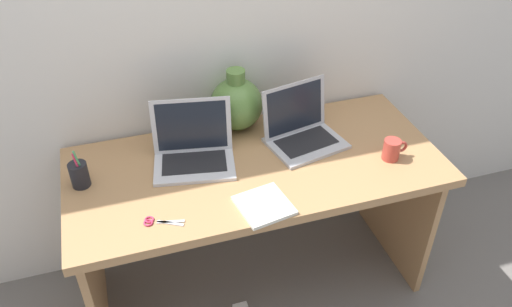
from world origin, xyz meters
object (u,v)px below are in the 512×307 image
laptop_left (193,146)px  green_vase (236,103)px  pen_cup (79,174)px  scissors (157,222)px  notebook_stack (264,205)px  laptop_right (301,127)px  coffee_mug (392,149)px

laptop_left → green_vase: bearing=37.6°
laptop_left → pen_cup: 0.46m
laptop_left → green_vase: size_ratio=1.28×
pen_cup → scissors: bearing=-50.0°
scissors → notebook_stack: bearing=-5.5°
laptop_right → scissors: (-0.68, -0.33, -0.06)m
green_vase → laptop_left: bearing=-142.4°
laptop_left → coffee_mug: 0.82m
coffee_mug → scissors: coffee_mug is taller
laptop_right → scissors: size_ratio=2.43×
coffee_mug → scissors: bearing=-175.0°
scissors → green_vase: bearing=49.0°
laptop_right → notebook_stack: (-0.29, -0.37, -0.06)m
laptop_left → scissors: 0.39m
laptop_left → coffee_mug: laptop_left is taller
laptop_right → coffee_mug: 0.40m
green_vase → scissors: green_vase is taller
green_vase → pen_cup: green_vase is taller
laptop_left → scissors: size_ratio=2.50×
notebook_stack → scissors: notebook_stack is taller
laptop_left → pen_cup: size_ratio=2.05×
laptop_right → scissors: bearing=-154.1°
laptop_right → green_vase: green_vase is taller
pen_cup → scissors: 0.39m
green_vase → coffee_mug: bearing=-37.8°
laptop_left → green_vase: green_vase is taller
coffee_mug → laptop_right: bearing=142.1°
laptop_right → green_vase: (-0.24, 0.18, 0.06)m
laptop_left → scissors: bearing=-122.2°
laptop_left → scissors: (-0.21, -0.33, -0.06)m
scissors → pen_cup: bearing=130.0°
laptop_left → notebook_stack: bearing=-63.0°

